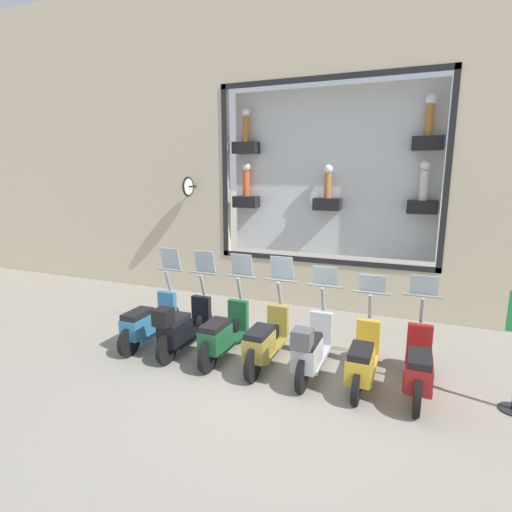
{
  "coord_description": "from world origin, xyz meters",
  "views": [
    {
      "loc": [
        -5.58,
        -1.98,
        3.17
      ],
      "look_at": [
        1.65,
        0.95,
        1.54
      ],
      "focal_mm": 28.0,
      "sensor_mm": 36.0,
      "label": 1
    }
  ],
  "objects": [
    {
      "name": "scooter_red_0",
      "position": [
        0.2,
        -2.16,
        0.44
      ],
      "size": [
        1.81,
        0.61,
        1.6
      ],
      "color": "black",
      "rests_on": "ground_plane"
    },
    {
      "name": "scooter_green_4",
      "position": [
        0.21,
        0.98,
        0.45
      ],
      "size": [
        1.81,
        0.6,
        1.71
      ],
      "color": "black",
      "rests_on": "ground_plane"
    },
    {
      "name": "scooter_black_5",
      "position": [
        0.14,
        1.77,
        0.48
      ],
      "size": [
        1.8,
        0.61,
        1.71
      ],
      "color": "black",
      "rests_on": "ground_plane"
    },
    {
      "name": "scooter_teal_6",
      "position": [
        0.2,
        2.55,
        0.44
      ],
      "size": [
        1.8,
        0.61,
        1.71
      ],
      "color": "black",
      "rests_on": "ground_plane"
    },
    {
      "name": "scooter_olive_3",
      "position": [
        0.21,
        0.2,
        0.45
      ],
      "size": [
        1.81,
        0.61,
        1.72
      ],
      "color": "black",
      "rests_on": "ground_plane"
    },
    {
      "name": "building_facade",
      "position": [
        3.6,
        0.0,
        3.93
      ],
      "size": [
        1.17,
        36.0,
        7.77
      ],
      "color": "beige",
      "rests_on": "ground_plane"
    },
    {
      "name": "scooter_yellow_1",
      "position": [
        0.19,
        -1.37,
        0.41
      ],
      "size": [
        1.79,
        0.6,
        1.53
      ],
      "color": "black",
      "rests_on": "ground_plane"
    },
    {
      "name": "scooter_silver_2",
      "position": [
        0.14,
        -0.59,
        0.48
      ],
      "size": [
        1.81,
        0.6,
        1.61
      ],
      "color": "black",
      "rests_on": "ground_plane"
    },
    {
      "name": "ground_plane",
      "position": [
        0.0,
        0.0,
        0.0
      ],
      "size": [
        120.0,
        120.0,
        0.0
      ],
      "primitive_type": "plane",
      "color": "gray"
    }
  ]
}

